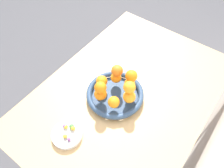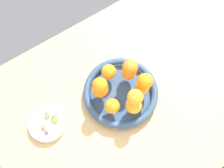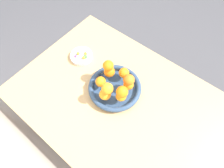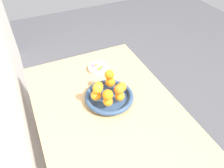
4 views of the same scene
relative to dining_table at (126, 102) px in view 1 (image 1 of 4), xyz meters
name	(u,v)px [view 1 (image 1 of 4)]	position (x,y,z in m)	size (l,w,h in m)	color
ground_plane	(122,147)	(0.00, 0.00, -0.65)	(6.00, 6.00, 0.00)	#4C4C51
dining_table	(126,102)	(0.00, 0.00, 0.00)	(1.10, 0.76, 0.74)	tan
fruit_bowl	(115,94)	(0.06, -0.03, 0.11)	(0.28, 0.28, 0.04)	navy
candy_dish	(67,135)	(0.34, -0.08, 0.10)	(0.13, 0.13, 0.02)	silver
orange_0	(116,77)	(0.00, -0.07, 0.15)	(0.05, 0.05, 0.05)	orange
orange_1	(102,81)	(0.06, -0.11, 0.16)	(0.05, 0.05, 0.05)	orange
orange_2	(100,94)	(0.12, -0.07, 0.16)	(0.06, 0.06, 0.06)	orange
orange_3	(114,102)	(0.12, 0.01, 0.15)	(0.05, 0.05, 0.05)	orange
orange_4	(129,97)	(0.06, 0.05, 0.16)	(0.06, 0.06, 0.06)	orange
orange_5	(130,84)	(-0.01, 0.01, 0.15)	(0.05, 0.05, 0.05)	orange
orange_6	(131,76)	(-0.01, 0.01, 0.21)	(0.06, 0.06, 0.06)	orange
orange_7	(129,87)	(0.05, 0.04, 0.21)	(0.05, 0.05, 0.05)	orange
orange_8	(118,70)	(0.00, -0.06, 0.21)	(0.06, 0.06, 0.06)	orange
orange_9	(100,88)	(0.12, -0.06, 0.21)	(0.05, 0.05, 0.05)	orange
candy_ball_0	(73,128)	(0.31, -0.07, 0.12)	(0.02, 0.02, 0.02)	gold
candy_ball_1	(69,139)	(0.36, -0.05, 0.12)	(0.01, 0.01, 0.01)	#8C4C99
candy_ball_2	(65,126)	(0.32, -0.10, 0.12)	(0.02, 0.02, 0.02)	#8C4C99
candy_ball_3	(72,126)	(0.31, -0.08, 0.12)	(0.02, 0.02, 0.02)	#4C9947
candy_ball_4	(65,136)	(0.36, -0.07, 0.12)	(0.02, 0.02, 0.02)	gold
candy_ball_5	(66,127)	(0.32, -0.10, 0.12)	(0.02, 0.02, 0.02)	gold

